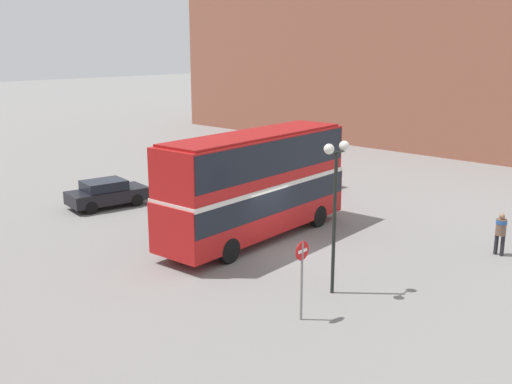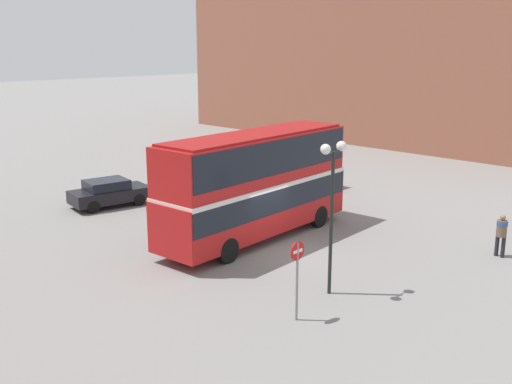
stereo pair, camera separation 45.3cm
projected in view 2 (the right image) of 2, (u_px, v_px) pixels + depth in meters
ground_plane at (281, 251)px, 24.75m from camera, size 240.00×240.00×0.00m
building_row_right at (392, 53)px, 53.17m from camera, size 12.26×39.74×15.02m
double_decker_bus at (256, 179)px, 25.75m from camera, size 10.19×3.18×4.68m
pedestrian_foreground at (502, 231)px, 23.88m from camera, size 0.47×0.47×1.75m
parked_car_kerb_near at (109, 193)px, 31.47m from camera, size 4.30×2.49×1.43m
parked_car_kerb_far at (307, 177)px, 34.60m from camera, size 4.45×1.94×1.65m
street_lamp_twin_globe at (332, 183)px, 19.64m from camera, size 1.19×0.35×5.25m
no_entry_sign at (297, 268)px, 18.18m from camera, size 0.60×0.08×2.56m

